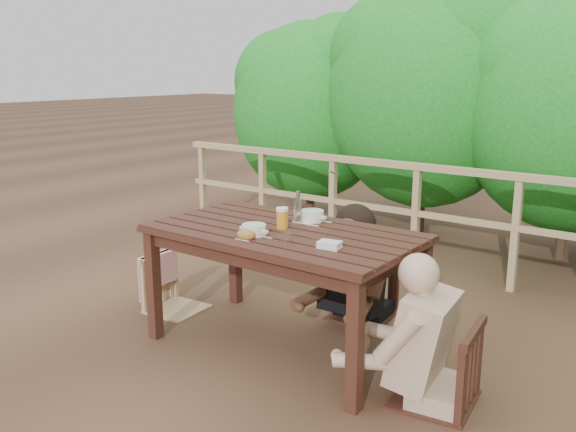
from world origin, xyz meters
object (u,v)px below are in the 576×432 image
Objects in this scene: bread_roll at (246,235)px; soup_near at (254,231)px; bottle at (298,209)px; woman at (366,229)px; diner_right at (446,285)px; tumbler at (285,238)px; soup_far at (312,217)px; butter_tub at (330,246)px; chair_right at (438,326)px; chair_left at (175,260)px; beer_glass at (282,219)px; chair_far at (363,261)px; table at (284,290)px.

soup_near is at bearing 94.94° from bread_roll.
bread_roll is 0.52× the size of bottle.
woman is 1.04m from soup_near.
bottle reaches higher than bread_roll.
diner_right is 0.98m from tumbler.
woman is at bearing 91.36° from tumbler.
soup_far is 2.15× the size of bread_roll.
bottle reaches higher than soup_near.
tumbler is at bearing -3.06° from soup_near.
soup_near is 0.54m from butter_tub.
chair_right is 1.23m from bottle.
chair_right reaches higher than soup_near.
soup_near is at bearing 174.55° from butter_tub.
beer_glass is at bearing -94.36° from chair_left.
soup_near is 1.67× the size of beer_glass.
chair_left is 6.45× the size of bread_roll.
diner_right is 1.19m from bottle.
soup_near reaches higher than chair_far.
chair_far reaches higher than bread_roll.
chair_far is at bearing 86.13° from woman.
soup_far is at bearing -115.24° from chair_right.
chair_far is 1.06m from butter_tub.
woman is at bearing -138.88° from chair_right.
diner_right is at bearing -0.09° from butter_tub.
woman is 1.02m from butter_tub.
bread_roll is 0.33m from beer_glass.
tumbler is (0.22, -0.25, -0.03)m from beer_glass.
woman reaches higher than tumbler.
chair_far is 3.62× the size of bottle.
chair_left is at bearing 162.80° from butter_tub.
chair_far is 0.64m from soup_far.
bottle is (-0.02, -0.13, 0.08)m from soup_far.
butter_tub is at bearing 92.87° from diner_right.
beer_glass reaches higher than chair_right.
soup_far is 1.12× the size of bottle.
butter_tub is (0.47, -0.18, 0.43)m from table.
chair_right is 0.75m from butter_tub.
soup_far is (-1.10, 0.36, 0.39)m from chair_right.
chair_far is 3.23× the size of soup_far.
butter_tub is at bearing -86.67° from chair_right.
woman is at bearing -62.56° from chair_left.
diner_right is 5.76× the size of bottle.
soup_far reaches higher than soup_near.
butter_tub is at bearing 13.68° from bread_roll.
chair_left is at bearing 162.35° from bread_roll.
woman reaches higher than chair_right.
soup_near is 1.06× the size of bottle.
tumbler is (-0.92, -0.18, 0.39)m from chair_right.
bottle reaches higher than butter_tub.
tumbler is (0.19, -0.23, 0.44)m from table.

